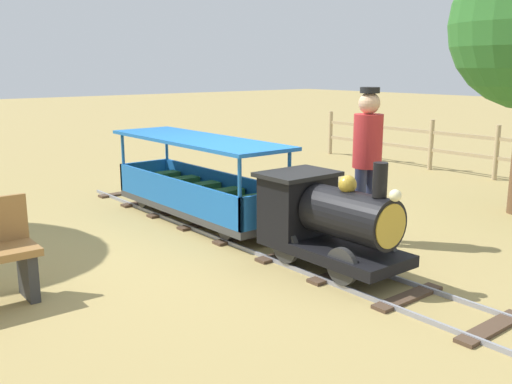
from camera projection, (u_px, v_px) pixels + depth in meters
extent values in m
plane|color=#A38C51|center=(247.00, 239.00, 6.19)|extent=(60.00, 60.00, 0.00)
cube|color=gray|center=(263.00, 232.00, 6.37)|extent=(0.03, 6.40, 0.04)
cube|color=gray|center=(225.00, 241.00, 6.05)|extent=(0.03, 6.40, 0.04)
cube|color=#4C3828|center=(124.00, 193.00, 8.37)|extent=(0.76, 0.14, 0.03)
cube|color=#4C3828|center=(148.00, 202.00, 7.83)|extent=(0.76, 0.14, 0.03)
cube|color=#4C3828|center=(175.00, 212.00, 7.29)|extent=(0.76, 0.14, 0.03)
cube|color=#4C3828|center=(207.00, 223.00, 6.75)|extent=(0.76, 0.14, 0.03)
cube|color=#4C3828|center=(244.00, 237.00, 6.21)|extent=(0.76, 0.14, 0.03)
cube|color=#4C3828|center=(289.00, 253.00, 5.68)|extent=(0.76, 0.14, 0.03)
cube|color=#4C3828|center=(342.00, 273.00, 5.14)|extent=(0.76, 0.14, 0.03)
cube|color=#4C3828|center=(408.00, 297.00, 4.60)|extent=(0.76, 0.14, 0.03)
cube|color=#4C3828|center=(492.00, 328.00, 4.06)|extent=(0.76, 0.14, 0.03)
cube|color=black|center=(333.00, 249.00, 5.19)|extent=(0.64, 1.40, 0.10)
cylinder|color=black|center=(351.00, 216.00, 4.96)|extent=(0.44, 0.85, 0.44)
cylinder|color=#B7932D|center=(391.00, 226.00, 4.64)|extent=(0.37, 0.02, 0.37)
cylinder|color=black|center=(380.00, 180.00, 4.66)|extent=(0.12, 0.12, 0.29)
sphere|color=#B7932D|center=(348.00, 184.00, 4.94)|extent=(0.16, 0.16, 0.16)
cube|color=black|center=(297.00, 204.00, 5.48)|extent=(0.64, 0.45, 0.55)
cube|color=black|center=(298.00, 174.00, 5.41)|extent=(0.72, 0.53, 0.04)
sphere|color=#F2EAB2|center=(395.00, 196.00, 4.56)|extent=(0.10, 0.10, 0.10)
cylinder|color=#2D2D2D|center=(382.00, 254.00, 5.08)|extent=(0.05, 0.32, 0.32)
cylinder|color=#2D2D2D|center=(342.00, 266.00, 4.77)|extent=(0.05, 0.32, 0.32)
cylinder|color=#2D2D2D|center=(325.00, 236.00, 5.61)|extent=(0.05, 0.32, 0.32)
cylinder|color=#2D2D2D|center=(286.00, 246.00, 5.30)|extent=(0.05, 0.32, 0.32)
cube|color=#3F3F3F|center=(198.00, 207.00, 6.86)|extent=(0.72, 2.60, 0.08)
cube|color=blue|center=(221.00, 186.00, 7.02)|extent=(0.04, 2.60, 0.35)
cube|color=blue|center=(173.00, 193.00, 6.61)|extent=(0.04, 2.60, 0.35)
cube|color=blue|center=(267.00, 210.00, 5.84)|extent=(0.72, 0.04, 0.35)
cube|color=blue|center=(145.00, 174.00, 7.78)|extent=(0.72, 0.04, 0.35)
cylinder|color=blue|center=(289.00, 186.00, 6.03)|extent=(0.04, 0.04, 0.75)
cylinder|color=blue|center=(240.00, 195.00, 5.62)|extent=(0.04, 0.04, 0.75)
cylinder|color=blue|center=(167.00, 157.00, 7.92)|extent=(0.04, 0.04, 0.75)
cylinder|color=blue|center=(123.00, 162.00, 7.52)|extent=(0.04, 0.04, 0.75)
cube|color=blue|center=(196.00, 139.00, 6.69)|extent=(0.82, 2.70, 0.04)
cube|color=#2D6B33|center=(159.00, 182.00, 7.52)|extent=(0.56, 0.20, 0.24)
cube|color=#2D6B33|center=(177.00, 188.00, 7.17)|extent=(0.56, 0.20, 0.24)
cube|color=#2D6B33|center=(198.00, 194.00, 6.83)|extent=(0.56, 0.20, 0.24)
cube|color=#2D6B33|center=(220.00, 201.00, 6.48)|extent=(0.56, 0.20, 0.24)
cube|color=#2D6B33|center=(245.00, 208.00, 6.13)|extent=(0.56, 0.20, 0.24)
cylinder|color=#262626|center=(263.00, 220.00, 6.33)|extent=(0.04, 0.24, 0.24)
cylinder|color=#262626|center=(226.00, 229.00, 6.02)|extent=(0.04, 0.24, 0.24)
cylinder|color=#262626|center=(177.00, 193.00, 7.71)|extent=(0.04, 0.24, 0.24)
cylinder|color=#262626|center=(142.00, 198.00, 7.39)|extent=(0.04, 0.24, 0.24)
cylinder|color=#282D47|center=(371.00, 204.00, 6.08)|extent=(0.12, 0.12, 0.80)
cylinder|color=#282D47|center=(359.00, 206.00, 5.97)|extent=(0.12, 0.12, 0.80)
cylinder|color=#B22828|center=(368.00, 141.00, 5.88)|extent=(0.30, 0.30, 0.55)
sphere|color=tan|center=(369.00, 103.00, 5.80)|extent=(0.22, 0.22, 0.22)
cylinder|color=black|center=(370.00, 90.00, 5.77)|extent=(0.20, 0.20, 0.06)
cube|color=#333333|center=(28.00, 273.00, 4.59)|extent=(0.09, 0.32, 0.42)
cylinder|color=tan|center=(331.00, 133.00, 12.14)|extent=(0.08, 0.08, 0.90)
cylinder|color=tan|center=(377.00, 138.00, 11.20)|extent=(0.08, 0.08, 0.90)
cylinder|color=tan|center=(431.00, 145.00, 10.27)|extent=(0.08, 0.08, 0.90)
cylinder|color=tan|center=(496.00, 153.00, 9.33)|extent=(0.08, 0.08, 0.90)
cube|color=tan|center=(498.00, 139.00, 9.29)|extent=(0.04, 7.40, 0.06)
cube|color=tan|center=(496.00, 158.00, 9.35)|extent=(0.04, 7.40, 0.06)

